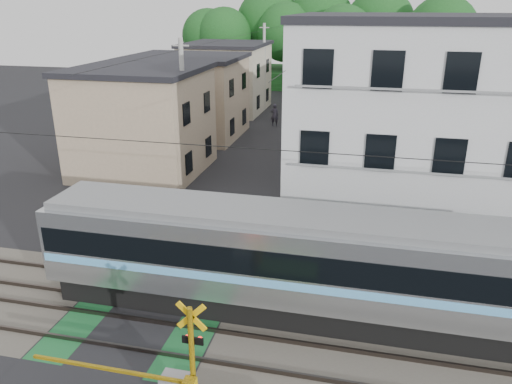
% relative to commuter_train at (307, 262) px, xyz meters
% --- Properties ---
extents(ground, '(120.00, 120.00, 0.00)m').
position_rel_commuter_train_xyz_m(ground, '(-5.18, -1.20, -1.92)').
color(ground, black).
extents(track_bed, '(120.00, 120.00, 0.14)m').
position_rel_commuter_train_xyz_m(track_bed, '(-5.18, -1.20, -1.89)').
color(track_bed, '#47423A').
rests_on(track_bed, ground).
extents(commuter_train, '(17.50, 2.76, 3.64)m').
position_rel_commuter_train_xyz_m(commuter_train, '(0.00, 0.00, 0.00)').
color(commuter_train, black).
rests_on(commuter_train, ground).
extents(crossing_signal_near, '(4.74, 0.65, 3.09)m').
position_rel_commuter_train_xyz_m(crossing_signal_near, '(-2.60, -4.85, -1.21)').
color(crossing_signal_near, '#EDB40C').
rests_on(crossing_signal_near, ground).
extents(crossing_signal_far, '(4.74, 0.65, 3.09)m').
position_rel_commuter_train_xyz_m(crossing_signal_far, '(-7.77, 2.45, -1.21)').
color(crossing_signal_far, '#EDB40C').
rests_on(crossing_signal_far, ground).
extents(apartment_block, '(10.20, 8.36, 9.30)m').
position_rel_commuter_train_xyz_m(apartment_block, '(3.32, 8.29, 2.73)').
color(apartment_block, silver).
rests_on(apartment_block, ground).
extents(houses_row, '(22.07, 31.35, 6.80)m').
position_rel_commuter_train_xyz_m(houses_row, '(-4.93, 24.72, 1.32)').
color(houses_row, tan).
rests_on(houses_row, ground).
extents(tree_hill, '(40.00, 13.66, 11.64)m').
position_rel_commuter_train_xyz_m(tree_hill, '(-5.06, 47.52, 3.78)').
color(tree_hill, '#1A501D').
rests_on(tree_hill, ground).
extents(catenary, '(60.00, 5.04, 7.00)m').
position_rel_commuter_train_xyz_m(catenary, '(0.82, -1.17, 1.77)').
color(catenary, '#2D2D33').
rests_on(catenary, ground).
extents(utility_poles, '(7.90, 42.00, 8.00)m').
position_rel_commuter_train_xyz_m(utility_poles, '(-6.23, 21.81, 2.16)').
color(utility_poles, '#A5A5A0').
rests_on(utility_poles, ground).
extents(pedestrian, '(0.70, 0.48, 1.87)m').
position_rel_commuter_train_xyz_m(pedestrian, '(-6.26, 26.37, -0.99)').
color(pedestrian, '#35313D').
rests_on(pedestrian, ground).
extents(weed_patches, '(10.25, 8.80, 0.40)m').
position_rel_commuter_train_xyz_m(weed_patches, '(-3.43, -1.29, -1.74)').
color(weed_patches, '#2D5E1E').
rests_on(weed_patches, ground).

